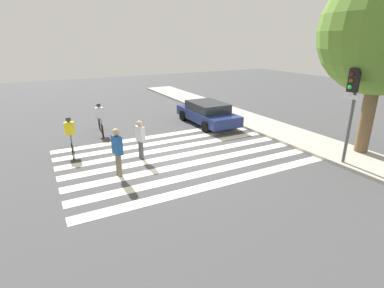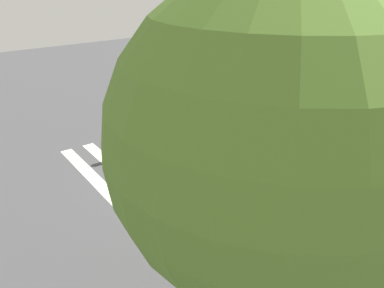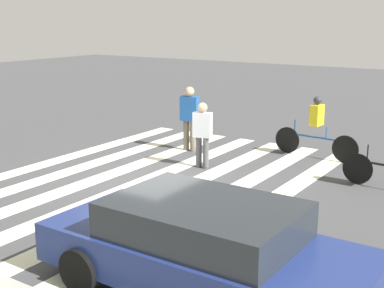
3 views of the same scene
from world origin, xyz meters
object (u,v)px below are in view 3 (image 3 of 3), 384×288
cyclist_near_curb (316,126)px  car_parked_far_curb (204,246)px  pedestrian_adult_tall_backpack (202,131)px  pedestrian_adult_blue_shirt (189,115)px

cyclist_near_curb → car_parked_far_curb: cyclist_near_curb is taller
pedestrian_adult_tall_backpack → cyclist_near_curb: (-1.99, -2.50, -0.06)m
pedestrian_adult_blue_shirt → pedestrian_adult_tall_backpack: (-1.24, 1.28, -0.09)m
pedestrian_adult_blue_shirt → cyclist_near_curb: 3.45m
pedestrian_adult_blue_shirt → pedestrian_adult_tall_backpack: size_ratio=1.10×
pedestrian_adult_blue_shirt → cyclist_near_curb: size_ratio=0.76×
car_parked_far_curb → pedestrian_adult_tall_backpack: bearing=-56.9°
pedestrian_adult_blue_shirt → car_parked_far_curb: size_ratio=0.40×
car_parked_far_curb → pedestrian_adult_blue_shirt: bearing=-54.4°
pedestrian_adult_blue_shirt → car_parked_far_curb: 7.98m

